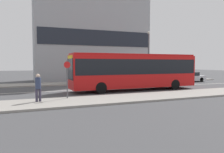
% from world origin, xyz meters
% --- Properties ---
extents(ground_plane, '(120.00, 120.00, 0.00)m').
position_xyz_m(ground_plane, '(0.00, 0.00, 0.00)').
color(ground_plane, '#444447').
extents(sidewalk_near, '(44.00, 3.50, 0.13)m').
position_xyz_m(sidewalk_near, '(0.00, -6.25, 0.07)').
color(sidewalk_near, gray).
rests_on(sidewalk_near, ground_plane).
extents(sidewalk_far, '(44.00, 3.50, 0.13)m').
position_xyz_m(sidewalk_far, '(0.00, 6.25, 0.07)').
color(sidewalk_far, gray).
rests_on(sidewalk_far, ground_plane).
extents(lane_centerline, '(41.80, 0.16, 0.01)m').
position_xyz_m(lane_centerline, '(0.00, 0.00, 0.00)').
color(lane_centerline, silver).
rests_on(lane_centerline, ground_plane).
extents(apartment_block_left_tower, '(17.00, 4.93, 22.05)m').
position_xyz_m(apartment_block_left_tower, '(5.41, 11.93, 11.02)').
color(apartment_block_left_tower, '#9EA3A8').
rests_on(apartment_block_left_tower, ground_plane).
extents(city_bus, '(12.06, 2.50, 3.35)m').
position_xyz_m(city_bus, '(5.16, -1.96, 1.92)').
color(city_bus, red).
rests_on(city_bus, ground_plane).
extents(parked_car_0, '(4.27, 1.83, 1.27)m').
position_xyz_m(parked_car_0, '(11.15, 3.45, 0.61)').
color(parked_car_0, maroon).
rests_on(parked_car_0, ground_plane).
extents(parked_car_1, '(4.29, 1.74, 1.30)m').
position_xyz_m(parked_car_1, '(16.30, 3.32, 0.62)').
color(parked_car_1, silver).
rests_on(parked_car_1, ground_plane).
extents(pedestrian_near_stop, '(0.35, 0.34, 1.72)m').
position_xyz_m(pedestrian_near_stop, '(-3.61, -5.80, 1.11)').
color(pedestrian_near_stop, '#383347').
rests_on(pedestrian_near_stop, sidewalk_near).
extents(bus_stop_sign, '(0.44, 0.12, 2.54)m').
position_xyz_m(bus_stop_sign, '(-1.70, -5.17, 1.62)').
color(bus_stop_sign, '#4C4C51').
rests_on(bus_stop_sign, sidewalk_near).
extents(street_lamp, '(0.36, 0.36, 6.65)m').
position_xyz_m(street_lamp, '(11.27, 5.58, 4.21)').
color(street_lamp, '#4C4C51').
rests_on(street_lamp, sidewalk_far).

